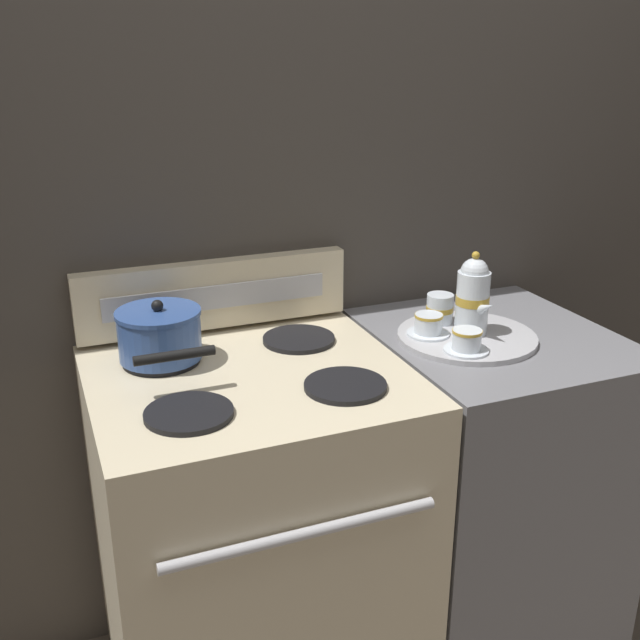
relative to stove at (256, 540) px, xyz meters
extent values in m
cube|color=#423D38|center=(0.30, 0.35, 0.64)|extent=(6.00, 0.05, 2.20)
cube|color=beige|center=(0.00, 0.00, 0.00)|extent=(0.72, 0.65, 0.91)
cylinder|color=silver|center=(0.00, -0.34, 0.25)|extent=(0.58, 0.02, 0.02)
cylinder|color=black|center=(-0.17, 0.15, 0.46)|extent=(0.18, 0.18, 0.01)
cylinder|color=black|center=(0.17, 0.15, 0.46)|extent=(0.18, 0.18, 0.01)
cylinder|color=black|center=(-0.17, -0.15, 0.46)|extent=(0.18, 0.18, 0.01)
cylinder|color=black|center=(0.17, -0.15, 0.46)|extent=(0.18, 0.18, 0.01)
cube|color=beige|center=(0.00, 0.30, 0.55)|extent=(0.71, 0.05, 0.18)
cube|color=#B7B7BC|center=(0.00, 0.28, 0.55)|extent=(0.58, 0.01, 0.06)
cube|color=slate|center=(0.67, 0.00, 0.00)|extent=(0.59, 0.65, 0.91)
cylinder|color=#335193|center=(-0.17, 0.15, 0.52)|extent=(0.19, 0.19, 0.11)
cylinder|color=#335193|center=(-0.17, 0.15, 0.58)|extent=(0.20, 0.20, 0.01)
sphere|color=black|center=(-0.17, 0.15, 0.60)|extent=(0.03, 0.03, 0.03)
cylinder|color=black|center=(-0.17, -0.04, 0.54)|extent=(0.17, 0.02, 0.02)
cylinder|color=#B2B2B7|center=(0.58, 0.00, 0.46)|extent=(0.35, 0.35, 0.01)
cylinder|color=silver|center=(0.59, 0.01, 0.55)|extent=(0.08, 0.08, 0.16)
cylinder|color=gold|center=(0.59, 0.01, 0.56)|extent=(0.08, 0.08, 0.02)
sphere|color=silver|center=(0.59, 0.01, 0.63)|extent=(0.07, 0.07, 0.07)
sphere|color=gold|center=(0.59, 0.01, 0.67)|extent=(0.02, 0.02, 0.02)
cone|color=silver|center=(0.59, -0.06, 0.56)|extent=(0.02, 0.06, 0.05)
cylinder|color=silver|center=(0.48, 0.03, 0.47)|extent=(0.11, 0.11, 0.01)
cylinder|color=silver|center=(0.48, 0.03, 0.50)|extent=(0.07, 0.07, 0.05)
cylinder|color=gold|center=(0.48, 0.03, 0.52)|extent=(0.07, 0.07, 0.01)
cylinder|color=silver|center=(0.51, -0.09, 0.47)|extent=(0.11, 0.11, 0.01)
cylinder|color=silver|center=(0.51, -0.09, 0.50)|extent=(0.07, 0.07, 0.05)
cylinder|color=gold|center=(0.51, -0.09, 0.52)|extent=(0.07, 0.07, 0.01)
cylinder|color=silver|center=(0.55, 0.10, 0.51)|extent=(0.07, 0.07, 0.08)
cylinder|color=gold|center=(0.55, 0.10, 0.51)|extent=(0.07, 0.07, 0.01)
camera|label=1|loc=(-0.43, -1.50, 1.17)|focal=42.00mm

